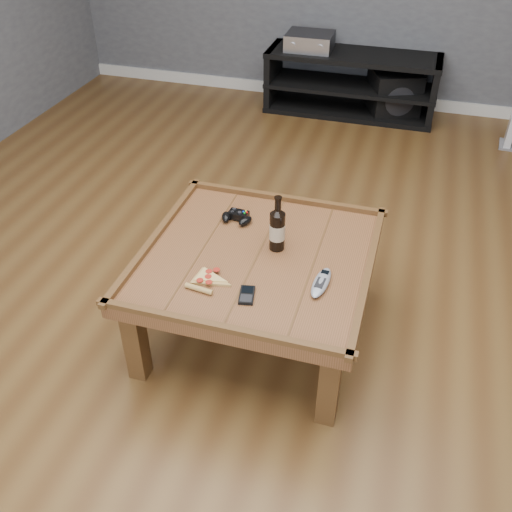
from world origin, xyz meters
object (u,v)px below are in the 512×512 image
(game_controller, at_px, (237,217))
(smartphone, at_px, (247,295))
(coffee_table, at_px, (258,266))
(av_receiver, at_px, (310,41))
(pizza_slice, at_px, (207,280))
(remote_control, at_px, (321,282))
(subwoofer, at_px, (394,93))
(beer_bottle, at_px, (277,228))
(media_console, at_px, (351,84))
(game_console, at_px, (510,132))

(game_controller, height_order, smartphone, game_controller)
(coffee_table, relative_size, av_receiver, 2.74)
(pizza_slice, relative_size, remote_control, 1.12)
(game_controller, bearing_deg, smartphone, -63.28)
(game_controller, xyz_separation_m, subwoofer, (0.53, 2.56, -0.28))
(beer_bottle, height_order, av_receiver, beer_bottle)
(coffee_table, height_order, remote_control, remote_control)
(media_console, relative_size, game_controller, 8.34)
(remote_control, bearing_deg, game_controller, 148.07)
(game_controller, bearing_deg, av_receiver, 98.92)
(beer_bottle, height_order, pizza_slice, beer_bottle)
(game_controller, relative_size, game_console, 0.69)
(remote_control, relative_size, av_receiver, 0.56)
(smartphone, distance_m, av_receiver, 3.05)
(game_console, bearing_deg, smartphone, -109.93)
(pizza_slice, bearing_deg, media_console, 94.61)
(pizza_slice, height_order, remote_control, remote_control)
(coffee_table, height_order, game_controller, game_controller)
(smartphone, bearing_deg, media_console, 79.67)
(media_console, bearing_deg, game_controller, -93.94)
(beer_bottle, bearing_deg, game_console, 63.20)
(media_console, distance_m, game_controller, 2.53)
(game_console, bearing_deg, subwoofer, 163.97)
(beer_bottle, bearing_deg, smartphone, -95.07)
(media_console, relative_size, remote_control, 6.69)
(av_receiver, distance_m, subwoofer, 0.82)
(coffee_table, xyz_separation_m, av_receiver, (-0.37, 2.75, 0.17))
(coffee_table, height_order, subwoofer, coffee_table)
(beer_bottle, bearing_deg, av_receiver, 99.24)
(coffee_table, xyz_separation_m, beer_bottle, (0.07, 0.08, 0.17))
(pizza_slice, xyz_separation_m, game_console, (1.42, 2.69, -0.35))
(game_controller, height_order, subwoofer, game_controller)
(coffee_table, distance_m, av_receiver, 2.78)
(beer_bottle, relative_size, game_console, 1.10)
(pizza_slice, xyz_separation_m, smartphone, (0.19, -0.04, -0.00))
(game_controller, height_order, av_receiver, av_receiver)
(pizza_slice, height_order, game_console, pizza_slice)
(game_controller, xyz_separation_m, remote_control, (0.48, -0.36, -0.01))
(beer_bottle, xyz_separation_m, subwoofer, (0.29, 2.72, -0.37))
(remote_control, bearing_deg, av_receiver, 107.99)
(pizza_slice, bearing_deg, game_controller, 100.17)
(remote_control, xyz_separation_m, av_receiver, (-0.68, 2.87, 0.10))
(coffee_table, bearing_deg, game_controller, 126.21)
(beer_bottle, relative_size, pizza_slice, 1.14)
(game_controller, xyz_separation_m, smartphone, (0.21, -0.51, -0.01))
(media_console, bearing_deg, coffee_table, -90.00)
(av_receiver, bearing_deg, remote_control, -77.54)
(coffee_table, bearing_deg, media_console, 90.00)
(smartphone, height_order, remote_control, remote_control)
(game_controller, distance_m, pizza_slice, 0.47)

